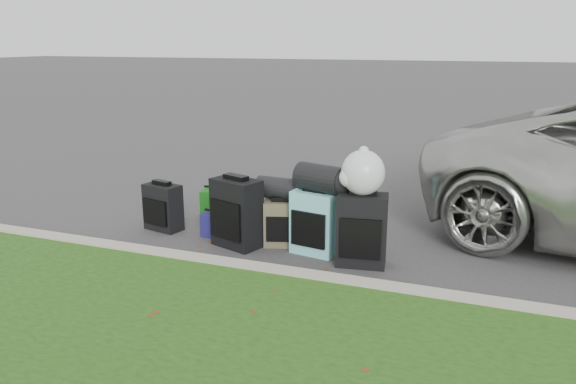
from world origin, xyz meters
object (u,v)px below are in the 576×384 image
(suitcase_large_black_right, at_px, (362,230))
(suitcase_large_black_left, at_px, (237,213))
(suitcase_small_black, at_px, (163,207))
(tote_green, at_px, (216,204))
(suitcase_teal, at_px, (315,222))
(tote_navy, at_px, (214,225))
(suitcase_olive, at_px, (281,223))

(suitcase_large_black_right, bearing_deg, suitcase_large_black_left, 169.38)
(suitcase_small_black, distance_m, tote_green, 0.73)
(suitcase_teal, bearing_deg, tote_navy, -174.38)
(tote_green, bearing_deg, suitcase_olive, -33.67)
(suitcase_large_black_right, bearing_deg, suitcase_teal, 155.89)
(suitcase_small_black, height_order, tote_green, suitcase_small_black)
(tote_green, relative_size, tote_navy, 1.38)
(suitcase_small_black, height_order, tote_navy, suitcase_small_black)
(suitcase_small_black, bearing_deg, tote_navy, 12.13)
(tote_green, bearing_deg, suitcase_large_black_right, -27.27)
(tote_navy, bearing_deg, suitcase_olive, 4.27)
(suitcase_small_black, xyz_separation_m, suitcase_large_black_left, (1.07, -0.19, 0.10))
(suitcase_small_black, height_order, suitcase_large_black_right, suitcase_large_black_right)
(suitcase_large_black_left, xyz_separation_m, suitcase_teal, (0.87, 0.10, -0.04))
(suitcase_large_black_right, distance_m, tote_navy, 1.83)
(suitcase_large_black_right, relative_size, tote_navy, 2.71)
(suitcase_teal, xyz_separation_m, tote_navy, (-1.26, 0.09, -0.20))
(suitcase_large_black_left, bearing_deg, suitcase_large_black_right, 16.89)
(suitcase_olive, bearing_deg, tote_green, 133.81)
(suitcase_large_black_right, height_order, tote_green, suitcase_large_black_right)
(suitcase_teal, distance_m, suitcase_large_black_right, 0.56)
(suitcase_small_black, relative_size, suitcase_olive, 1.09)
(tote_green, distance_m, tote_navy, 0.68)
(suitcase_teal, distance_m, tote_navy, 1.28)
(suitcase_teal, height_order, suitcase_large_black_right, suitcase_large_black_right)
(suitcase_small_black, relative_size, tote_green, 1.48)
(suitcase_large_black_right, bearing_deg, tote_navy, 163.92)
(suitcase_large_black_left, height_order, suitcase_olive, suitcase_large_black_left)
(suitcase_large_black_left, distance_m, suitcase_teal, 0.88)
(suitcase_large_black_left, bearing_deg, suitcase_small_black, -171.26)
(suitcase_small_black, xyz_separation_m, suitcase_large_black_right, (2.48, -0.24, 0.09))
(suitcase_large_black_left, distance_m, tote_green, 1.07)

